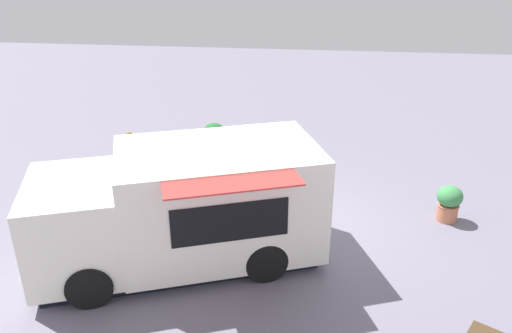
% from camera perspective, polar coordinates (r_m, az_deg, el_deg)
% --- Properties ---
extents(ground_plane, '(40.00, 40.00, 0.00)m').
position_cam_1_polar(ground_plane, '(11.09, 4.78, -6.76)').
color(ground_plane, slate).
extents(food_truck, '(3.94, 5.69, 2.27)m').
position_cam_1_polar(food_truck, '(9.54, -8.17, -4.86)').
color(food_truck, white).
rests_on(food_truck, ground_plane).
extents(person_customer, '(0.77, 0.56, 0.88)m').
position_cam_1_polar(person_customer, '(14.54, -14.11, 1.80)').
color(person_customer, navy).
rests_on(person_customer, ground_plane).
extents(planter_flowering_near, '(0.55, 0.55, 0.83)m').
position_cam_1_polar(planter_flowering_near, '(11.86, 21.09, -3.78)').
color(planter_flowering_near, '#BE7252').
rests_on(planter_flowering_near, ground_plane).
extents(planter_flowering_far, '(0.69, 0.69, 0.80)m').
position_cam_1_polar(planter_flowering_far, '(15.02, -4.78, 3.47)').
color(planter_flowering_far, '#C17152').
rests_on(planter_flowering_far, ground_plane).
extents(trash_bin, '(0.46, 0.46, 0.85)m').
position_cam_1_polar(trash_bin, '(13.66, 1.82, 1.51)').
color(trash_bin, black).
rests_on(trash_bin, ground_plane).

